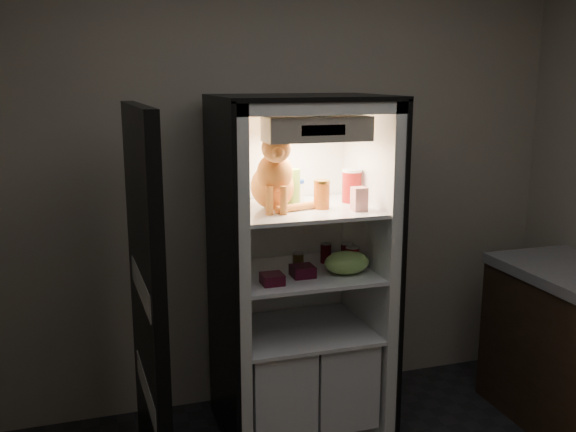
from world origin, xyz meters
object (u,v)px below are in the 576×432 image
(berry_box_right, at_px, (303,271))
(soda_can_a, at_px, (326,253))
(tabby_cat, at_px, (274,178))
(berry_box_left, at_px, (272,279))
(parmesan_shaker, at_px, (293,187))
(soda_can_c, at_px, (352,259))
(grape_bag, at_px, (347,263))
(soda_can_b, at_px, (347,255))
(condiment_jar, at_px, (298,260))
(pepper_jar, at_px, (352,186))
(cream_carton, at_px, (359,199))
(mayo_tub, at_px, (296,191))
(refrigerator, at_px, (298,294))
(salsa_jar, at_px, (322,194))

(berry_box_right, bearing_deg, soda_can_a, 44.31)
(tabby_cat, relative_size, berry_box_left, 4.09)
(tabby_cat, xyz_separation_m, parmesan_shaker, (0.13, 0.07, -0.07))
(berry_box_left, bearing_deg, soda_can_a, 34.98)
(parmesan_shaker, height_order, soda_can_a, parmesan_shaker)
(soda_can_c, height_order, grape_bag, soda_can_c)
(soda_can_b, xyz_separation_m, condiment_jar, (-0.26, 0.07, -0.02))
(pepper_jar, relative_size, grape_bag, 0.74)
(cream_carton, bearing_deg, condiment_jar, 135.94)
(parmesan_shaker, height_order, soda_can_b, parmesan_shaker)
(pepper_jar, bearing_deg, berry_box_left, -156.64)
(soda_can_a, relative_size, grape_bag, 0.46)
(mayo_tub, relative_size, berry_box_right, 1.07)
(berry_box_left, bearing_deg, berry_box_right, 21.53)
(refrigerator, xyz_separation_m, grape_bag, (0.21, -0.18, 0.21))
(condiment_jar, bearing_deg, tabby_cat, -152.27)
(soda_can_b, relative_size, berry_box_right, 1.13)
(soda_can_b, bearing_deg, tabby_cat, -177.97)
(cream_carton, relative_size, berry_box_right, 1.04)
(parmesan_shaker, bearing_deg, condiment_jar, 21.35)
(salsa_jar, distance_m, cream_carton, 0.20)
(refrigerator, height_order, soda_can_b, refrigerator)
(mayo_tub, xyz_separation_m, grape_bag, (0.20, -0.27, -0.35))
(soda_can_c, bearing_deg, parmesan_shaker, 153.83)
(parmesan_shaker, relative_size, soda_can_c, 1.48)
(mayo_tub, relative_size, soda_can_c, 0.93)
(berry_box_left, bearing_deg, pepper_jar, 23.36)
(cream_carton, distance_m, soda_can_a, 0.45)
(tabby_cat, bearing_deg, condiment_jar, 37.26)
(refrigerator, distance_m, condiment_jar, 0.19)
(pepper_jar, relative_size, soda_can_b, 1.38)
(parmesan_shaker, bearing_deg, tabby_cat, -150.68)
(refrigerator, relative_size, salsa_jar, 12.49)
(parmesan_shaker, bearing_deg, refrigerator, -1.17)
(parmesan_shaker, xyz_separation_m, berry_box_left, (-0.18, -0.23, -0.42))
(grape_bag, bearing_deg, cream_carton, -50.69)
(salsa_jar, relative_size, soda_can_b, 1.14)
(tabby_cat, relative_size, soda_can_c, 3.34)
(mayo_tub, distance_m, pepper_jar, 0.31)
(grape_bag, bearing_deg, soda_can_a, 98.45)
(mayo_tub, relative_size, grape_bag, 0.51)
(pepper_jar, bearing_deg, soda_can_c, -108.67)
(berry_box_left, distance_m, berry_box_right, 0.20)
(parmesan_shaker, relative_size, condiment_jar, 2.31)
(mayo_tub, distance_m, salsa_jar, 0.22)
(soda_can_c, bearing_deg, soda_can_a, 113.03)
(soda_can_c, height_order, berry_box_left, soda_can_c)
(mayo_tub, height_order, pepper_jar, pepper_jar)
(salsa_jar, bearing_deg, refrigerator, 126.00)
(pepper_jar, distance_m, soda_can_b, 0.38)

